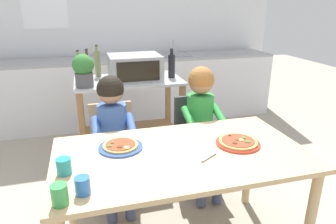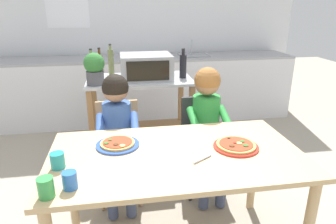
{
  "view_description": "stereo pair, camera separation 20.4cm",
  "coord_description": "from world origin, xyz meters",
  "px_view_note": "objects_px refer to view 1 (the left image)",
  "views": [
    {
      "loc": [
        -0.51,
        -1.55,
        1.58
      ],
      "look_at": [
        0.0,
        0.3,
        0.89
      ],
      "focal_mm": 32.56,
      "sensor_mm": 36.0,
      "label": 1
    },
    {
      "loc": [
        -0.32,
        -1.59,
        1.58
      ],
      "look_at": [
        0.0,
        0.3,
        0.89
      ],
      "focal_mm": 32.56,
      "sensor_mm": 36.0,
      "label": 2
    }
  ],
  "objects_px": {
    "child_in_green_shirt": "(202,115)",
    "drinking_cup_green": "(60,195)",
    "dining_chair_right": "(196,136)",
    "drinking_cup_blue": "(83,186)",
    "bottle_clear_vinegar": "(79,70)",
    "bottle_tall_green_wine": "(98,63)",
    "dining_table": "(181,166)",
    "serving_spoon": "(209,157)",
    "kitchen_island_cart": "(130,107)",
    "drinking_cup_teal": "(64,166)",
    "potted_herb_plant": "(83,70)",
    "pizza_plate_blue_rimmed": "(121,146)",
    "pizza_plate_red_rimmed": "(238,142)",
    "bottle_squat_spirits": "(88,69)",
    "bottle_dark_olive_oil": "(172,65)",
    "child_in_blue_striped_shirt": "(113,127)",
    "toaster_oven": "(135,67)",
    "dining_chair_left": "(114,146)"
  },
  "relations": [
    {
      "from": "toaster_oven",
      "to": "bottle_tall_green_wine",
      "type": "height_order",
      "value": "bottle_tall_green_wine"
    },
    {
      "from": "serving_spoon",
      "to": "drinking_cup_teal",
      "type": "bearing_deg",
      "value": 176.67
    },
    {
      "from": "bottle_clear_vinegar",
      "to": "potted_herb_plant",
      "type": "bearing_deg",
      "value": -79.92
    },
    {
      "from": "bottle_clear_vinegar",
      "to": "bottle_tall_green_wine",
      "type": "bearing_deg",
      "value": 42.81
    },
    {
      "from": "bottle_clear_vinegar",
      "to": "drinking_cup_teal",
      "type": "height_order",
      "value": "bottle_clear_vinegar"
    },
    {
      "from": "pizza_plate_blue_rimmed",
      "to": "bottle_squat_spirits",
      "type": "bearing_deg",
      "value": 96.5
    },
    {
      "from": "kitchen_island_cart",
      "to": "drinking_cup_teal",
      "type": "height_order",
      "value": "kitchen_island_cart"
    },
    {
      "from": "dining_table",
      "to": "serving_spoon",
      "type": "height_order",
      "value": "serving_spoon"
    },
    {
      "from": "child_in_blue_striped_shirt",
      "to": "pizza_plate_red_rimmed",
      "type": "distance_m",
      "value": 0.94
    },
    {
      "from": "dining_chair_right",
      "to": "pizza_plate_red_rimmed",
      "type": "distance_m",
      "value": 0.77
    },
    {
      "from": "dining_chair_right",
      "to": "serving_spoon",
      "type": "bearing_deg",
      "value": -106.35
    },
    {
      "from": "child_in_blue_striped_shirt",
      "to": "drinking_cup_teal",
      "type": "distance_m",
      "value": 0.75
    },
    {
      "from": "bottle_clear_vinegar",
      "to": "serving_spoon",
      "type": "distance_m",
      "value": 1.68
    },
    {
      "from": "bottle_tall_green_wine",
      "to": "dining_chair_right",
      "type": "bearing_deg",
      "value": -48.15
    },
    {
      "from": "dining_chair_right",
      "to": "pizza_plate_red_rimmed",
      "type": "relative_size",
      "value": 2.93
    },
    {
      "from": "bottle_clear_vinegar",
      "to": "potted_herb_plant",
      "type": "height_order",
      "value": "bottle_clear_vinegar"
    },
    {
      "from": "bottle_dark_olive_oil",
      "to": "bottle_clear_vinegar",
      "type": "bearing_deg",
      "value": 174.56
    },
    {
      "from": "dining_chair_left",
      "to": "dining_chair_right",
      "type": "xyz_separation_m",
      "value": [
        0.72,
        0.0,
        0.0
      ]
    },
    {
      "from": "child_in_green_shirt",
      "to": "serving_spoon",
      "type": "height_order",
      "value": "child_in_green_shirt"
    },
    {
      "from": "dining_chair_right",
      "to": "child_in_green_shirt",
      "type": "height_order",
      "value": "child_in_green_shirt"
    },
    {
      "from": "potted_herb_plant",
      "to": "pizza_plate_red_rimmed",
      "type": "height_order",
      "value": "potted_herb_plant"
    },
    {
      "from": "bottle_squat_spirits",
      "to": "child_in_blue_striped_shirt",
      "type": "relative_size",
      "value": 0.29
    },
    {
      "from": "bottle_clear_vinegar",
      "to": "dining_chair_right",
      "type": "xyz_separation_m",
      "value": [
        0.94,
        -0.68,
        -0.5
      ]
    },
    {
      "from": "bottle_tall_green_wine",
      "to": "dining_chair_right",
      "type": "height_order",
      "value": "bottle_tall_green_wine"
    },
    {
      "from": "kitchen_island_cart",
      "to": "dining_table",
      "type": "xyz_separation_m",
      "value": [
        0.11,
        -1.35,
        0.06
      ]
    },
    {
      "from": "kitchen_island_cart",
      "to": "potted_herb_plant",
      "type": "xyz_separation_m",
      "value": [
        -0.41,
        -0.17,
        0.44
      ]
    },
    {
      "from": "dining_table",
      "to": "drinking_cup_green",
      "type": "height_order",
      "value": "drinking_cup_green"
    },
    {
      "from": "dining_table",
      "to": "dining_chair_right",
      "type": "bearing_deg",
      "value": 62.57
    },
    {
      "from": "dining_chair_left",
      "to": "toaster_oven",
      "type": "bearing_deg",
      "value": 64.02
    },
    {
      "from": "potted_herb_plant",
      "to": "child_in_green_shirt",
      "type": "bearing_deg",
      "value": -32.24
    },
    {
      "from": "toaster_oven",
      "to": "drinking_cup_teal",
      "type": "distance_m",
      "value": 1.54
    },
    {
      "from": "pizza_plate_red_rimmed",
      "to": "drinking_cup_teal",
      "type": "xyz_separation_m",
      "value": [
        -1.04,
        -0.07,
        0.03
      ]
    },
    {
      "from": "bottle_clear_vinegar",
      "to": "dining_chair_right",
      "type": "relative_size",
      "value": 0.36
    },
    {
      "from": "bottle_dark_olive_oil",
      "to": "drinking_cup_blue",
      "type": "height_order",
      "value": "bottle_dark_olive_oil"
    },
    {
      "from": "bottle_tall_green_wine",
      "to": "potted_herb_plant",
      "type": "relative_size",
      "value": 1.08
    },
    {
      "from": "pizza_plate_red_rimmed",
      "to": "drinking_cup_blue",
      "type": "relative_size",
      "value": 3.17
    },
    {
      "from": "bottle_tall_green_wine",
      "to": "bottle_dark_olive_oil",
      "type": "bearing_deg",
      "value": -19.75
    },
    {
      "from": "kitchen_island_cart",
      "to": "dining_chair_left",
      "type": "distance_m",
      "value": 0.68
    },
    {
      "from": "potted_herb_plant",
      "to": "dining_chair_left",
      "type": "distance_m",
      "value": 0.73
    },
    {
      "from": "serving_spoon",
      "to": "pizza_plate_red_rimmed",
      "type": "bearing_deg",
      "value": 26.1
    },
    {
      "from": "bottle_squat_spirits",
      "to": "potted_herb_plant",
      "type": "distance_m",
      "value": 0.19
    },
    {
      "from": "potted_herb_plant",
      "to": "pizza_plate_blue_rimmed",
      "type": "xyz_separation_m",
      "value": [
        0.18,
        -1.03,
        -0.28
      ]
    },
    {
      "from": "potted_herb_plant",
      "to": "drinking_cup_blue",
      "type": "relative_size",
      "value": 3.33
    },
    {
      "from": "dining_chair_right",
      "to": "drinking_cup_blue",
      "type": "relative_size",
      "value": 9.29
    },
    {
      "from": "kitchen_island_cart",
      "to": "dining_chair_left",
      "type": "xyz_separation_m",
      "value": [
        -0.23,
        -0.63,
        -0.1
      ]
    },
    {
      "from": "child_in_green_shirt",
      "to": "drinking_cup_green",
      "type": "distance_m",
      "value": 1.41
    },
    {
      "from": "kitchen_island_cart",
      "to": "dining_table",
      "type": "distance_m",
      "value": 1.36
    },
    {
      "from": "bottle_dark_olive_oil",
      "to": "drinking_cup_green",
      "type": "bearing_deg",
      "value": -120.96
    },
    {
      "from": "potted_herb_plant",
      "to": "dining_chair_left",
      "type": "xyz_separation_m",
      "value": [
        0.18,
        -0.46,
        -0.54
      ]
    },
    {
      "from": "potted_herb_plant",
      "to": "bottle_squat_spirits",
      "type": "bearing_deg",
      "value": 77.25
    }
  ]
}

